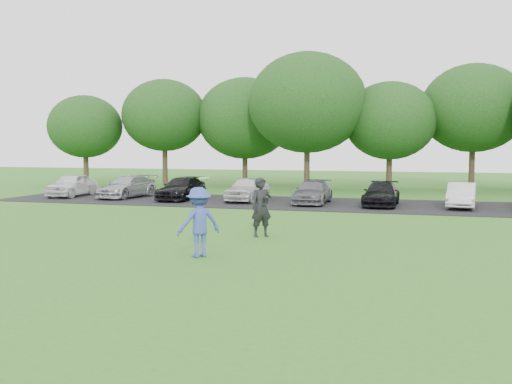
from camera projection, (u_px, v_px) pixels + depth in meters
The scene contains 6 objects.
ground at pixel (218, 252), 14.94m from camera, with size 100.00×100.00×0.00m, color #336F1F.
parking_lot at pixel (312, 203), 27.36m from camera, with size 32.00×6.50×0.03m, color black.
frisbee_player at pixel (199, 222), 14.18m from camera, with size 1.26×1.25×2.00m.
camera_bystander at pixel (262, 207), 17.33m from camera, with size 0.79×0.74×1.80m.
parked_cars at pixel (319, 191), 27.22m from camera, with size 28.82×5.05×1.25m.
tree_row at pixel (366, 112), 35.87m from camera, with size 42.39×9.85×8.64m.
Camera 1 is at (5.14, -13.88, 2.76)m, focal length 40.00 mm.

